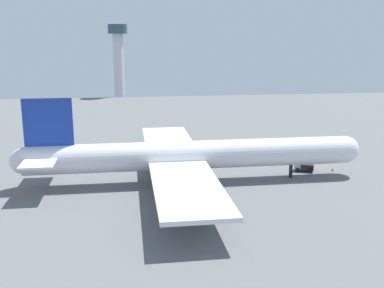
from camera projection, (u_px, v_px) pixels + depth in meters
ground_plane at (192, 182)px, 90.25m from camera, size 279.97×279.97×0.00m
cargo_airplane at (189, 156)px, 88.90m from camera, size 69.99×63.41×17.46m
maintenance_van at (303, 166)px, 97.33m from camera, size 4.61×3.72×2.07m
safety_cone_nose at (333, 169)px, 97.53m from camera, size 0.54×0.54×0.77m
safety_cone_tail at (26, 193)px, 82.46m from camera, size 0.55×0.55×0.78m
control_tower at (118, 53)px, 222.04m from camera, size 9.47×9.47×35.39m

